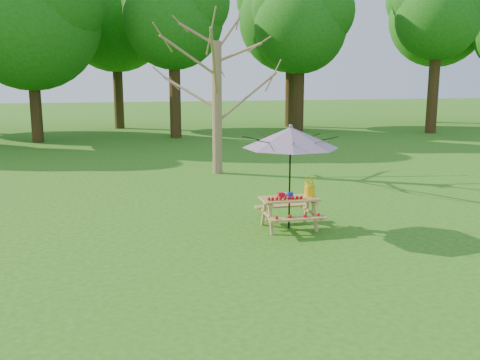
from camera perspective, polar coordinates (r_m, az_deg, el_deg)
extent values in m
plane|color=#2C6413|center=(7.05, -10.06, -16.22)|extent=(120.00, 120.00, 0.00)
cylinder|color=#8E664D|center=(17.59, -2.47, 7.63)|extent=(0.30, 0.30, 4.28)
cube|color=#A5894A|center=(11.34, 5.29, -1.99)|extent=(1.20, 0.62, 0.04)
cube|color=#A5894A|center=(10.91, 6.17, -4.12)|extent=(1.20, 0.22, 0.04)
cube|color=#A5894A|center=(11.92, 4.43, -2.77)|extent=(1.20, 0.22, 0.04)
cylinder|color=black|center=(11.24, 5.33, 0.36)|extent=(0.04, 0.04, 2.25)
cone|color=teal|center=(11.12, 5.41, 4.55)|extent=(2.45, 2.45, 0.43)
sphere|color=teal|center=(11.09, 5.43, 5.76)|extent=(0.08, 0.08, 0.08)
cube|color=red|center=(11.36, 4.39, -1.60)|extent=(0.14, 0.12, 0.10)
cylinder|color=#132BA1|center=(11.26, 5.37, -1.64)|extent=(0.13, 0.13, 0.13)
cube|color=beige|center=(11.47, 4.92, -1.55)|extent=(0.13, 0.13, 0.07)
cylinder|color=#FEB60D|center=(11.52, 7.45, -1.17)|extent=(0.22, 0.22, 0.22)
imported|color=yellow|center=(11.48, 7.47, -0.11)|extent=(0.32, 0.28, 0.33)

